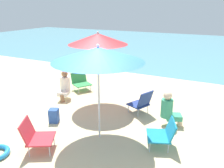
% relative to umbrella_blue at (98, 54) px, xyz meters
% --- Properties ---
extents(ground_plane, '(40.00, 40.00, 0.00)m').
position_rel_umbrella_blue_xyz_m(ground_plane, '(-0.25, 0.05, -1.85)').
color(ground_plane, '#D3BC8C').
extents(sea_water, '(40.00, 16.00, 0.01)m').
position_rel_umbrella_blue_xyz_m(sea_water, '(-0.25, 13.15, -1.84)').
color(sea_water, '#5693A3').
rests_on(sea_water, ground_plane).
extents(umbrella_blue, '(1.86, 1.86, 2.06)m').
position_rel_umbrella_blue_xyz_m(umbrella_blue, '(0.00, 0.00, 0.00)').
color(umbrella_blue, silver).
rests_on(umbrella_blue, ground_plane).
extents(umbrella_red, '(1.64, 1.64, 2.11)m').
position_rel_umbrella_blue_xyz_m(umbrella_red, '(-0.96, 1.65, 0.05)').
color(umbrella_red, silver).
rests_on(umbrella_red, ground_plane).
extents(beach_chair_a, '(0.71, 0.72, 0.58)m').
position_rel_umbrella_blue_xyz_m(beach_chair_a, '(1.34, 0.27, -1.54)').
color(beach_chair_a, teal).
rests_on(beach_chair_a, ground_plane).
extents(beach_chair_b, '(0.77, 0.76, 0.65)m').
position_rel_umbrella_blue_xyz_m(beach_chair_b, '(-0.88, -1.01, -1.51)').
color(beach_chair_b, red).
rests_on(beach_chair_b, ground_plane).
extents(beach_chair_c, '(0.78, 0.77, 0.57)m').
position_rel_umbrella_blue_xyz_m(beach_chair_c, '(-2.12, 2.41, -1.56)').
color(beach_chair_c, '#33934C').
rests_on(beach_chair_c, ground_plane).
extents(beach_chair_d, '(0.69, 0.64, 0.68)m').
position_rel_umbrella_blue_xyz_m(beach_chair_d, '(0.42, 1.50, -1.50)').
color(beach_chair_d, navy).
rests_on(beach_chair_d, ground_plane).
extents(person_a, '(0.53, 0.41, 0.87)m').
position_rel_umbrella_blue_xyz_m(person_a, '(1.21, 1.22, -1.42)').
color(person_a, '#389970').
rests_on(person_a, ground_plane).
extents(person_c, '(0.41, 0.54, 0.88)m').
position_rel_umbrella_blue_xyz_m(person_c, '(-2.08, 1.49, -1.42)').
color(person_c, silver).
rests_on(person_c, ground_plane).
extents(beach_bag, '(0.29, 0.29, 0.35)m').
position_rel_umbrella_blue_xyz_m(beach_bag, '(-1.36, 0.11, -1.68)').
color(beach_bag, '#2D519E').
rests_on(beach_bag, ground_plane).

